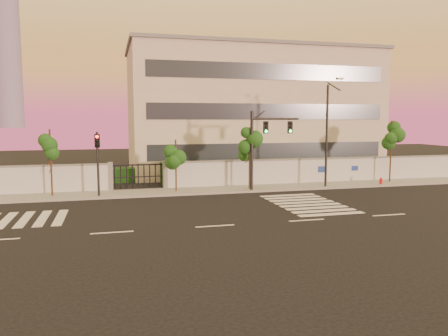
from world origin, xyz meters
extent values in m
plane|color=black|center=(0.00, 0.00, 0.00)|extent=(120.00, 120.00, 0.00)
cube|color=gray|center=(0.00, 10.50, 0.07)|extent=(60.00, 3.00, 0.15)
cube|color=silver|center=(14.50, 12.00, 1.00)|extent=(31.00, 0.30, 2.00)
cube|color=slate|center=(14.50, 12.00, 2.06)|extent=(31.00, 0.36, 0.12)
cube|color=slate|center=(-5.00, 12.00, 1.10)|extent=(0.35, 0.35, 2.20)
cube|color=slate|center=(-1.00, 12.00, 1.10)|extent=(0.35, 0.35, 2.20)
cube|color=black|center=(9.00, 14.50, 0.90)|extent=(20.00, 2.00, 1.80)
cube|color=black|center=(-3.00, 17.00, 0.60)|extent=(6.00, 1.50, 1.20)
cube|color=beige|center=(9.00, 22.00, 6.00)|extent=(24.00, 12.00, 12.00)
cube|color=#262D38|center=(9.00, 15.98, 2.50)|extent=(22.00, 0.08, 1.40)
cube|color=#262D38|center=(9.00, 15.98, 6.00)|extent=(22.00, 0.08, 1.40)
cube|color=#262D38|center=(9.00, 15.98, 9.50)|extent=(22.00, 0.08, 1.40)
cube|color=slate|center=(9.00, 22.00, 12.10)|extent=(24.40, 12.40, 0.30)
cylinder|color=slate|center=(-65.00, 280.00, 55.00)|extent=(16.00, 16.00, 110.00)
cube|color=silver|center=(-10.40, 4.00, 0.01)|extent=(0.50, 4.00, 0.02)
cube|color=silver|center=(-9.50, 4.00, 0.01)|extent=(0.50, 4.00, 0.02)
cube|color=silver|center=(-8.60, 4.00, 0.01)|extent=(0.50, 4.00, 0.02)
cube|color=silver|center=(-7.70, 4.00, 0.01)|extent=(0.50, 4.00, 0.02)
cube|color=silver|center=(7.00, 1.00, 0.01)|extent=(4.00, 0.50, 0.02)
cube|color=silver|center=(7.00, 1.90, 0.01)|extent=(4.00, 0.50, 0.02)
cube|color=silver|center=(7.00, 2.80, 0.01)|extent=(4.00, 0.50, 0.02)
cube|color=silver|center=(7.00, 3.70, 0.01)|extent=(4.00, 0.50, 0.02)
cube|color=silver|center=(7.00, 4.60, 0.01)|extent=(4.00, 0.50, 0.02)
cube|color=silver|center=(7.00, 5.50, 0.01)|extent=(4.00, 0.50, 0.02)
cube|color=silver|center=(7.00, 6.40, 0.01)|extent=(4.00, 0.50, 0.02)
cube|color=silver|center=(7.00, 7.30, 0.01)|extent=(4.00, 0.50, 0.02)
cube|color=silver|center=(-5.00, 0.00, 0.01)|extent=(2.00, 0.15, 0.01)
cube|color=silver|center=(0.00, 0.00, 0.01)|extent=(2.00, 0.15, 0.01)
cube|color=silver|center=(5.00, 0.00, 0.01)|extent=(2.00, 0.15, 0.01)
cube|color=silver|center=(10.00, 0.00, 0.01)|extent=(2.00, 0.15, 0.01)
cylinder|color=#382314|center=(-8.88, 10.58, 2.33)|extent=(0.12, 0.12, 4.66)
sphere|color=#124013|center=(-8.88, 10.58, 3.73)|extent=(1.12, 1.12, 1.12)
sphere|color=#124013|center=(-8.52, 10.78, 3.03)|extent=(0.86, 0.86, 0.86)
sphere|color=#124013|center=(-9.19, 10.42, 3.26)|extent=(0.82, 0.82, 0.82)
cylinder|color=#382314|center=(-0.41, 10.34, 1.94)|extent=(0.11, 0.11, 3.87)
sphere|color=#124013|center=(-0.41, 10.34, 3.10)|extent=(1.04, 1.04, 1.04)
sphere|color=#124013|center=(-0.08, 10.53, 2.52)|extent=(0.79, 0.79, 0.79)
sphere|color=#124013|center=(-0.70, 10.20, 2.71)|extent=(0.75, 0.75, 0.75)
cylinder|color=#382314|center=(5.09, 10.09, 2.36)|extent=(0.13, 0.13, 4.73)
sphere|color=#124013|center=(5.09, 10.09, 3.78)|extent=(1.23, 1.23, 1.23)
sphere|color=#124013|center=(5.48, 10.32, 3.07)|extent=(0.94, 0.94, 0.94)
sphere|color=#124013|center=(4.76, 9.93, 3.31)|extent=(0.90, 0.90, 0.90)
cylinder|color=#382314|center=(17.56, 10.61, 2.60)|extent=(0.13, 0.13, 5.20)
sphere|color=#124013|center=(17.56, 10.61, 4.16)|extent=(1.19, 1.19, 1.19)
sphere|color=#124013|center=(17.93, 10.83, 3.38)|extent=(0.91, 0.91, 0.91)
sphere|color=#124013|center=(17.23, 10.45, 3.64)|extent=(0.87, 0.87, 0.87)
cylinder|color=black|center=(5.03, 9.43, 2.96)|extent=(0.23, 0.23, 5.92)
cylinder|color=black|center=(6.84, 9.43, 5.35)|extent=(3.63, 0.20, 0.15)
cube|color=black|center=(6.08, 9.38, 4.73)|extent=(0.33, 0.17, 0.86)
sphere|color=#0CF259|center=(6.08, 9.27, 4.46)|extent=(0.19, 0.19, 0.19)
cube|color=black|center=(7.99, 9.38, 4.73)|extent=(0.33, 0.17, 0.86)
sphere|color=#0CF259|center=(7.99, 9.27, 4.46)|extent=(0.19, 0.19, 0.19)
cylinder|color=black|center=(-5.80, 9.65, 2.24)|extent=(0.16, 0.16, 4.48)
cube|color=black|center=(-5.80, 9.60, 3.88)|extent=(0.35, 0.18, 0.90)
sphere|color=red|center=(-5.80, 9.49, 4.16)|extent=(0.20, 0.20, 0.20)
cylinder|color=black|center=(11.10, 9.57, 3.96)|extent=(0.18, 0.18, 7.92)
cylinder|color=black|center=(11.10, 8.68, 7.72)|extent=(0.10, 1.89, 0.77)
cube|color=#3F3F44|center=(11.10, 7.79, 8.22)|extent=(0.49, 0.25, 0.15)
cylinder|color=red|center=(15.96, 9.49, 0.23)|extent=(0.20, 0.20, 0.46)
cylinder|color=red|center=(15.96, 9.49, 0.50)|extent=(0.26, 0.26, 0.09)
sphere|color=red|center=(15.96, 9.49, 0.61)|extent=(0.17, 0.17, 0.17)
cylinder|color=red|center=(15.96, 9.49, 0.32)|extent=(0.27, 0.16, 0.09)
camera|label=1|loc=(-4.96, -20.80, 5.33)|focal=35.00mm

